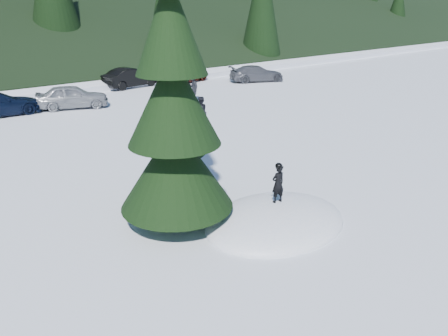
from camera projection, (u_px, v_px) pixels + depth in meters
ground at (275, 222)px, 12.76m from camera, size 200.00×200.00×0.00m
snow_mound at (275, 222)px, 12.76m from camera, size 4.48×3.52×0.96m
spruce_tall at (174, 111)px, 11.58m from camera, size 3.20×3.20×8.60m
spruce_short at (177, 137)px, 13.61m from camera, size 2.20×2.20×5.37m
child_skier at (278, 184)px, 12.76m from camera, size 0.46×0.34×1.16m
adult_0 at (201, 112)px, 22.25m from camera, size 0.83×0.67×1.59m
adult_1 at (189, 97)px, 25.64m from camera, size 1.01×0.84×1.62m
adult_2 at (193, 87)px, 28.12m from camera, size 1.01×1.36×1.89m
car_4 at (72, 97)px, 26.39m from camera, size 4.50×3.07×1.42m
car_5 at (132, 77)px, 33.01m from camera, size 4.63×2.07×1.48m
car_6 at (184, 74)px, 35.24m from camera, size 4.94×3.25×1.26m
car_7 at (257, 74)px, 35.45m from camera, size 4.76×3.42×1.28m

